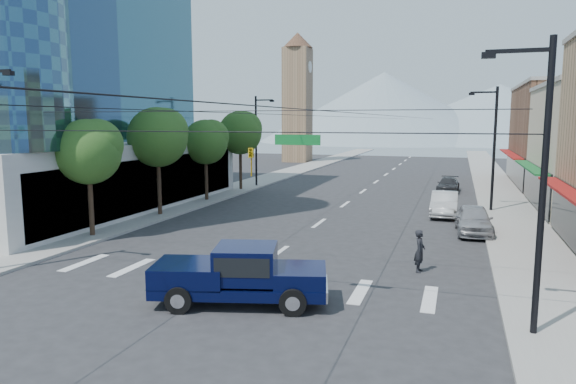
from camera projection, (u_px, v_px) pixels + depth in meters
name	position (u px, v px, depth m)	size (l,w,h in m)	color
ground	(227.00, 291.00, 20.06)	(160.00, 160.00, 0.00)	#28282B
sidewalk_left	(278.00, 176.00, 61.39)	(4.00, 120.00, 0.15)	gray
sidewalk_right	(493.00, 183.00, 53.89)	(4.00, 120.00, 0.15)	gray
clock_tower	(297.00, 95.00, 82.02)	(4.80, 4.80, 20.40)	#8C6B4C
mountain_left	(384.00, 107.00, 164.20)	(80.00, 80.00, 22.00)	gray
mountain_right	(499.00, 113.00, 162.93)	(90.00, 90.00, 18.00)	gray
tree_near	(91.00, 150.00, 28.56)	(3.65, 3.64, 6.71)	black
tree_midnear	(160.00, 135.00, 35.06)	(4.09, 4.09, 7.52)	black
tree_midfar	(207.00, 141.00, 41.72)	(3.65, 3.64, 6.71)	black
tree_far	(242.00, 131.00, 48.22)	(4.09, 4.09, 7.52)	black
signal_rig	(218.00, 175.00, 18.42)	(21.80, 0.20, 9.00)	black
lamp_pole_nw	(257.00, 137.00, 50.91)	(2.00, 0.25, 9.00)	black
lamp_pole_ne	(492.00, 144.00, 36.72)	(2.00, 0.25, 9.00)	black
pickup_truck	(239.00, 274.00, 18.51)	(6.67, 3.79, 2.14)	black
pedestrian	(420.00, 251.00, 22.45)	(0.68, 0.45, 1.87)	black
parked_car_near	(474.00, 220.00, 30.07)	(1.98, 4.91, 1.67)	#9E9EA3
parked_car_mid	(444.00, 204.00, 35.83)	(1.76, 5.05, 1.66)	silver
parked_car_far	(448.00, 185.00, 47.75)	(1.87, 4.59, 1.33)	#2C2C2E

